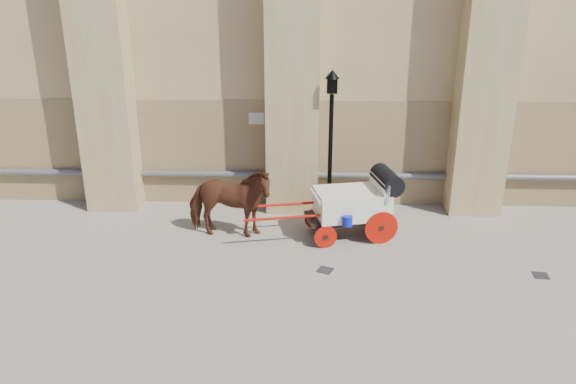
{
  "coord_description": "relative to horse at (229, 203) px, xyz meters",
  "views": [
    {
      "loc": [
        -0.63,
        -11.1,
        6.0
      ],
      "look_at": [
        -1.06,
        1.75,
        1.18
      ],
      "focal_mm": 35.0,
      "sensor_mm": 36.0,
      "label": 1
    }
  ],
  "objects": [
    {
      "name": "carriage",
      "position": [
        3.15,
        0.18,
        0.0
      ],
      "size": [
        3.99,
        1.79,
        1.69
      ],
      "rotation": [
        0.0,
        0.0,
        0.2
      ],
      "color": "black",
      "rests_on": "ground"
    },
    {
      "name": "drain_grate_near",
      "position": [
        2.34,
        -1.71,
        -0.9
      ],
      "size": [
        0.42,
        0.42,
        0.01
      ],
      "primitive_type": "cube",
      "rotation": [
        0.0,
        0.0,
        -0.43
      ],
      "color": "black",
      "rests_on": "ground"
    },
    {
      "name": "drain_grate_far",
      "position": [
        7.03,
        -1.8,
        -0.9
      ],
      "size": [
        0.35,
        0.35,
        0.01
      ],
      "primitive_type": "cube",
      "rotation": [
        0.0,
        0.0,
        -0.11
      ],
      "color": "black",
      "rests_on": "ground"
    },
    {
      "name": "street_lamp",
      "position": [
        2.52,
        1.37,
        1.21
      ],
      "size": [
        0.37,
        0.37,
        3.97
      ],
      "color": "black",
      "rests_on": "ground"
    },
    {
      "name": "ground",
      "position": [
        2.51,
        -1.67,
        -0.91
      ],
      "size": [
        90.0,
        90.0,
        0.0
      ],
      "primitive_type": "plane",
      "color": "gray",
      "rests_on": "ground"
    },
    {
      "name": "horse",
      "position": [
        0.0,
        0.0,
        0.0
      ],
      "size": [
        2.22,
        1.15,
        1.82
      ],
      "primitive_type": "imported",
      "rotation": [
        0.0,
        0.0,
        1.49
      ],
      "color": "brown",
      "rests_on": "ground"
    }
  ]
}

